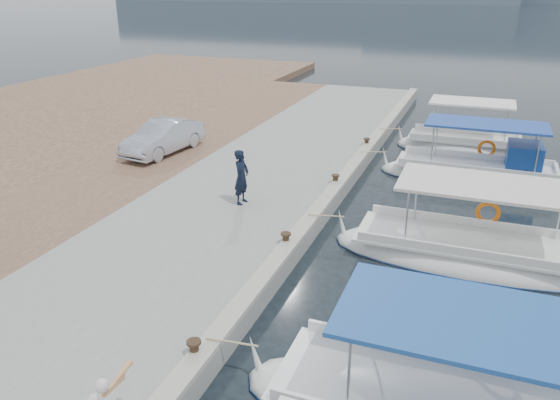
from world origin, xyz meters
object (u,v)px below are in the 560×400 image
object	(u,v)px
fisherman	(241,177)
parked_car	(163,137)
fishing_caique_c	(471,257)
fishing_caique_d	(478,176)
fishing_caique_e	(463,148)

from	to	relation	value
fisherman	parked_car	size ratio (longest dim) A/B	0.44
fishing_caique_c	parked_car	size ratio (longest dim) A/B	1.90
fishing_caique_c	parked_car	world-z (taller)	fishing_caique_c
fisherman	parked_car	world-z (taller)	fisherman
fishing_caique_c	fishing_caique_d	world-z (taller)	same
parked_car	fisherman	bearing A→B (deg)	-29.08
parked_car	fishing_caique_e	bearing A→B (deg)	36.21
fishing_caique_e	fisherman	distance (m)	11.97
fishing_caique_d	fisherman	distance (m)	9.44
fishing_caique_e	fisherman	world-z (taller)	fisherman
fishing_caique_e	parked_car	xyz separation A→B (m)	(-11.41, -6.36, 1.03)
fishing_caique_e	fisherman	bearing A→B (deg)	-121.18
fishing_caique_d	fishing_caique_e	distance (m)	3.95
fishing_caique_e	parked_car	size ratio (longest dim) A/B	1.48
parked_car	fishing_caique_d	bearing A→B (deg)	18.61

